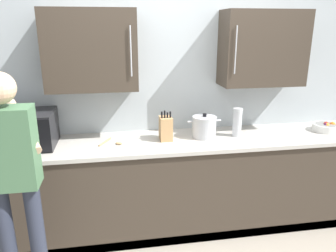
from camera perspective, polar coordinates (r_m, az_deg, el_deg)
back_wall_tiled at (r=3.19m, az=1.57°, el=7.73°), size 4.32×0.44×2.58m
counter_unit at (r=3.19m, az=2.56°, el=-10.10°), size 3.65×0.66×0.91m
microwave_oven at (r=3.04m, az=-25.08°, el=-0.69°), size 0.61×0.81×0.31m
fruit_bowl at (r=3.59m, az=26.10°, el=-0.14°), size 0.26×0.26×0.09m
thermos_flask at (r=3.12m, az=12.11°, el=0.67°), size 0.09×0.09×0.27m
knife_block at (r=2.95m, az=-0.41°, el=-0.40°), size 0.11×0.15×0.28m
stock_pot at (r=3.04m, az=6.41°, el=-0.15°), size 0.32×0.23×0.23m
wooden_spoon at (r=2.93m, az=-9.82°, el=-2.89°), size 0.22×0.20×0.02m
person_figure at (r=2.38m, az=-25.84°, el=-7.38°), size 0.44×0.55×1.66m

